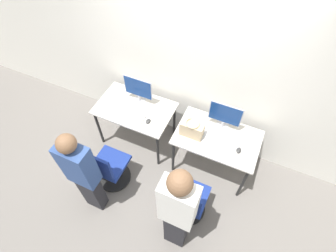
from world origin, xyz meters
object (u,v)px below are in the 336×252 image
monitor_left (138,89)px  monitor_right (225,116)px  handbag (192,129)px  keyboard_left (129,114)px  mouse_left (148,121)px  person_left (83,173)px  keyboard_right (216,141)px  mouse_right (239,150)px  person_right (177,211)px  office_chair_left (109,169)px  office_chair_right (188,202)px

monitor_left → monitor_right: same height
handbag → keyboard_left: bearing=-177.4°
mouse_left → person_left: 1.10m
monitor_left → person_left: person_left is taller
mouse_left → keyboard_right: (0.94, 0.08, -0.01)m
mouse_left → person_left: bearing=-106.1°
mouse_right → person_right: 1.17m
handbag → keyboard_right: bearing=5.7°
mouse_left → office_chair_left: size_ratio=0.10×
office_chair_right → person_right: bearing=-90.2°
keyboard_right → mouse_right: bearing=-5.3°
keyboard_left → mouse_left: size_ratio=5.07×
mouse_left → monitor_left: bearing=134.2°
monitor_left → person_left: bearing=-90.3°
monitor_right → handbag: (-0.33, -0.29, -0.11)m
person_left → person_right: (1.17, 0.01, 0.10)m
office_chair_right → handbag: (-0.26, 0.72, 0.51)m
mouse_left → handbag: bearing=4.2°
person_left → mouse_right: (1.55, 1.10, -0.08)m
mouse_right → monitor_left: bearing=170.7°
monitor_left → mouse_left: 0.47m
mouse_left → monitor_right: bearing=19.8°
keyboard_left → office_chair_left: size_ratio=0.52×
office_chair_right → keyboard_left: bearing=149.9°
office_chair_right → handbag: handbag is taller
mouse_left → office_chair_right: office_chair_right is taller
office_chair_left → handbag: bearing=38.9°
person_left → keyboard_right: 1.68m
office_chair_left → person_left: size_ratio=0.56×
person_left → person_right: person_right is taller
keyboard_right → handbag: (-0.33, -0.03, 0.11)m
keyboard_left → handbag: size_ratio=1.52×
monitor_left → office_chair_right: monitor_left is taller
office_chair_right → person_left: bearing=-162.3°
office_chair_right → handbag: 0.92m
monitor_left → keyboard_left: monitor_left is taller
office_chair_left → office_chair_right: 1.16m
person_left → mouse_right: bearing=35.3°
office_chair_left → monitor_right: 1.72m
keyboard_right → office_chair_right: office_chair_right is taller
handbag → mouse_left: bearing=-175.8°
keyboard_right → mouse_left: bearing=-175.3°
person_right → office_chair_right: bearing=89.8°
monitor_left → mouse_left: size_ratio=4.78×
office_chair_right → person_right: (-0.00, -0.37, 0.59)m
monitor_right → office_chair_right: 1.19m
keyboard_right → monitor_right: bearing=90.0°
person_left → office_chair_right: (1.18, 0.38, -0.49)m
person_right → person_left: bearing=-179.5°
handbag → office_chair_right: bearing=-70.3°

